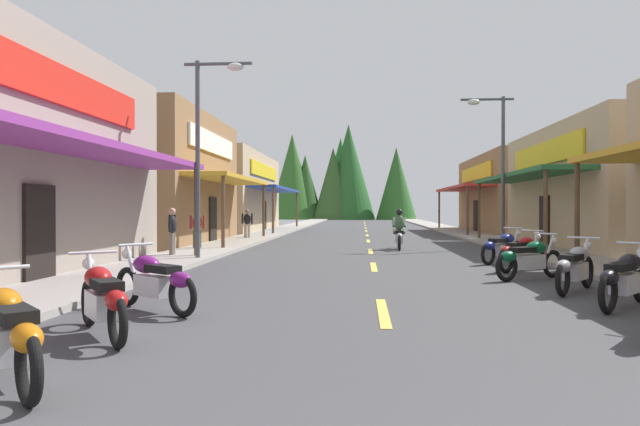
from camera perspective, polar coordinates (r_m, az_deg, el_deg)
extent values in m
cube|color=#424244|center=(31.42, 4.83, -2.50)|extent=(9.69, 92.25, 0.10)
cube|color=#9E9991|center=(31.92, -5.97, -2.26)|extent=(2.27, 92.25, 0.12)
cube|color=#9E9991|center=(32.04, 15.59, -2.27)|extent=(2.27, 92.25, 0.12)
cube|color=#E0C64C|center=(8.80, 6.42, -9.98)|extent=(0.16, 2.40, 0.01)
cube|color=#E0C64C|center=(15.37, 5.47, -5.47)|extent=(0.16, 2.40, 0.01)
cube|color=#E0C64C|center=(20.76, 5.14, -3.91)|extent=(0.16, 2.40, 0.01)
cube|color=#E0C64C|center=(27.24, 4.92, -2.85)|extent=(0.16, 2.40, 0.01)
cube|color=#E0C64C|center=(32.81, 4.80, -2.28)|extent=(0.16, 2.40, 0.01)
cube|color=#E0C64C|center=(39.00, 4.71, -1.83)|extent=(0.16, 2.40, 0.01)
cube|color=#E0C64C|center=(44.81, 4.65, -1.53)|extent=(0.16, 2.40, 0.01)
cube|color=#E0C64C|center=(51.76, 4.59, -1.25)|extent=(0.16, 2.40, 0.01)
cube|color=#E0C64C|center=(57.50, 4.55, -1.07)|extent=(0.16, 2.40, 0.01)
cube|color=#E0C64C|center=(63.55, 4.52, -0.92)|extent=(0.16, 2.40, 0.01)
cube|color=#E0C64C|center=(69.22, 4.50, -0.80)|extent=(0.16, 2.40, 0.01)
cube|color=#8C338C|center=(12.80, -23.27, 6.27)|extent=(1.80, 12.36, 0.16)
cylinder|color=brown|center=(18.04, -12.45, -0.12)|extent=(0.14, 0.14, 2.82)
cube|color=red|center=(13.43, -26.55, 12.30)|extent=(0.10, 9.62, 0.90)
cube|color=black|center=(13.17, -26.57, -1.97)|extent=(0.08, 1.10, 2.10)
cube|color=olive|center=(27.43, -19.51, 3.21)|extent=(8.49, 10.17, 5.82)
cube|color=gold|center=(25.79, -8.97, 3.39)|extent=(1.80, 9.15, 0.16)
cylinder|color=brown|center=(21.34, -9.81, -0.02)|extent=(0.14, 0.14, 2.82)
cylinder|color=brown|center=(29.91, -5.74, 0.14)|extent=(0.14, 0.14, 2.82)
cube|color=white|center=(26.13, -10.78, 6.96)|extent=(0.10, 7.12, 0.90)
cube|color=black|center=(25.98, -10.81, -0.72)|extent=(0.08, 1.10, 2.10)
cube|color=tan|center=(40.12, -10.97, 2.03)|extent=(7.46, 13.96, 5.34)
cube|color=navy|center=(39.17, -4.41, 2.41)|extent=(1.80, 12.57, 0.16)
cylinder|color=brown|center=(33.03, -4.79, 0.18)|extent=(0.14, 0.14, 2.82)
cylinder|color=brown|center=(45.08, -2.37, 0.27)|extent=(0.14, 0.14, 2.82)
cube|color=yellow|center=(39.36, -5.63, 4.25)|extent=(0.10, 9.77, 0.90)
cube|color=black|center=(39.29, -5.65, -0.29)|extent=(0.08, 1.10, 2.10)
cylinder|color=brown|center=(16.75, 24.64, -0.20)|extent=(0.14, 0.14, 2.82)
cube|color=#236033|center=(24.29, 19.88, 3.54)|extent=(1.80, 10.49, 0.16)
cylinder|color=brown|center=(19.22, 21.92, -0.11)|extent=(0.14, 0.14, 2.82)
cylinder|color=brown|center=(28.99, 15.85, 0.11)|extent=(0.14, 0.14, 2.82)
cube|color=yellow|center=(24.59, 21.78, 5.63)|extent=(0.10, 8.16, 0.90)
cube|color=black|center=(24.51, 21.81, -0.82)|extent=(0.08, 1.10, 2.10)
cube|color=olive|center=(38.61, 20.11, 1.79)|extent=(6.24, 13.02, 4.96)
cube|color=#B72D28|center=(37.72, 14.22, 2.47)|extent=(1.80, 11.72, 0.16)
cylinder|color=brown|center=(32.00, 14.74, 0.15)|extent=(0.14, 0.14, 2.82)
cylinder|color=brown|center=(43.18, 12.00, 0.25)|extent=(0.14, 0.14, 2.82)
cube|color=yellow|center=(37.92, 15.48, 3.92)|extent=(0.10, 9.11, 0.90)
cube|color=black|center=(37.86, 15.50, -0.34)|extent=(0.08, 1.10, 2.10)
cylinder|color=#474C51|center=(17.32, -12.31, 5.15)|extent=(0.14, 0.14, 6.02)
cylinder|color=#474C51|center=(17.63, -10.30, 14.67)|extent=(2.06, 0.10, 0.10)
ellipsoid|color=silver|center=(17.49, -8.58, 14.46)|extent=(0.50, 0.30, 0.24)
cylinder|color=#474C51|center=(23.33, 18.09, 3.91)|extent=(0.14, 0.14, 6.00)
cylinder|color=#474C51|center=(23.54, 16.59, 11.00)|extent=(2.06, 0.10, 0.10)
ellipsoid|color=silver|center=(23.41, 15.32, 10.81)|extent=(0.50, 0.30, 0.24)
torus|color=black|center=(9.62, 27.19, -7.24)|extent=(0.50, 0.54, 0.64)
cube|color=silver|center=(10.31, 28.58, -6.27)|extent=(0.68, 0.71, 0.32)
ellipsoid|color=black|center=(10.47, 28.92, -4.41)|extent=(0.61, 0.63, 0.28)
cube|color=black|center=(10.05, 28.15, -4.85)|extent=(0.61, 0.63, 0.12)
ellipsoid|color=black|center=(9.64, 27.30, -5.85)|extent=(0.47, 0.49, 0.24)
cylinder|color=silver|center=(10.88, 29.59, -4.61)|extent=(0.29, 0.32, 0.71)
cylinder|color=silver|center=(10.74, 29.41, -2.69)|extent=(0.47, 0.43, 0.04)
torus|color=black|center=(12.54, 25.47, -5.43)|extent=(0.46, 0.57, 0.64)
torus|color=black|center=(11.11, 23.41, -6.18)|extent=(0.46, 0.57, 0.64)
cube|color=silver|center=(11.82, 24.51, -5.40)|extent=(0.64, 0.73, 0.32)
ellipsoid|color=#99999E|center=(11.98, 24.78, -3.78)|extent=(0.59, 0.64, 0.28)
cube|color=black|center=(11.55, 24.16, -4.14)|extent=(0.58, 0.65, 0.12)
ellipsoid|color=#99999E|center=(11.14, 23.49, -4.98)|extent=(0.46, 0.50, 0.24)
cylinder|color=silver|center=(12.39, 25.32, -3.97)|extent=(0.27, 0.33, 0.71)
cylinder|color=silver|center=(12.25, 25.18, -2.28)|extent=(0.51, 0.39, 0.04)
sphere|color=white|center=(12.53, 25.52, -3.00)|extent=(0.16, 0.16, 0.16)
torus|color=black|center=(14.05, 22.55, -4.78)|extent=(0.59, 0.44, 0.64)
torus|color=black|center=(12.91, 18.41, -5.23)|extent=(0.59, 0.44, 0.64)
cube|color=silver|center=(13.46, 20.57, -4.66)|extent=(0.74, 0.62, 0.32)
ellipsoid|color=#0C5933|center=(13.59, 21.12, -3.26)|extent=(0.64, 0.58, 0.28)
cube|color=black|center=(13.25, 19.88, -3.53)|extent=(0.65, 0.56, 0.12)
ellipsoid|color=#0C5933|center=(12.93, 18.57, -4.20)|extent=(0.50, 0.44, 0.24)
cylinder|color=silver|center=(13.92, 22.22, -3.47)|extent=(0.34, 0.26, 0.71)
cylinder|color=silver|center=(13.81, 21.92, -1.96)|extent=(0.36, 0.52, 0.04)
sphere|color=white|center=(14.04, 22.63, -2.62)|extent=(0.16, 0.16, 0.16)
torus|color=black|center=(15.86, 21.17, -4.17)|extent=(0.53, 0.52, 0.64)
torus|color=black|center=(14.56, 18.35, -4.58)|extent=(0.53, 0.52, 0.64)
cube|color=silver|center=(15.20, 19.82, -4.07)|extent=(0.69, 0.69, 0.32)
ellipsoid|color=#A51414|center=(15.35, 20.20, -2.83)|extent=(0.62, 0.62, 0.28)
cube|color=black|center=(14.96, 19.35, -3.07)|extent=(0.62, 0.62, 0.12)
ellipsoid|color=#A51414|center=(14.59, 18.46, -3.67)|extent=(0.48, 0.48, 0.24)
cylinder|color=silver|center=(15.72, 20.95, -3.01)|extent=(0.31, 0.30, 0.71)
cylinder|color=silver|center=(15.60, 20.74, -1.67)|extent=(0.45, 0.45, 0.04)
sphere|color=white|center=(15.85, 21.23, -2.26)|extent=(0.16, 0.16, 0.16)
torus|color=black|center=(17.68, 19.40, -3.69)|extent=(0.53, 0.52, 0.64)
torus|color=black|center=(16.41, 16.70, -4.00)|extent=(0.53, 0.52, 0.64)
cube|color=silver|center=(17.03, 18.10, -3.57)|extent=(0.70, 0.69, 0.32)
ellipsoid|color=navy|center=(17.18, 18.46, -2.47)|extent=(0.63, 0.62, 0.28)
cube|color=black|center=(16.81, 17.65, -2.67)|extent=(0.63, 0.62, 0.12)
ellipsoid|color=navy|center=(16.44, 16.80, -3.19)|extent=(0.48, 0.48, 0.24)
cylinder|color=silver|center=(17.54, 19.19, -2.64)|extent=(0.31, 0.30, 0.71)
cylinder|color=silver|center=(17.43, 18.99, -1.44)|extent=(0.44, 0.46, 0.04)
sphere|color=white|center=(17.67, 19.46, -1.97)|extent=(0.16, 0.16, 0.16)
torus|color=black|center=(5.26, -27.48, -13.73)|extent=(0.52, 0.53, 0.64)
cube|color=silver|center=(5.95, -29.12, -11.26)|extent=(0.69, 0.70, 0.32)
ellipsoid|color=#BF660C|center=(6.09, -29.51, -7.94)|extent=(0.62, 0.62, 0.28)
cube|color=black|center=(5.66, -28.64, -8.99)|extent=(0.62, 0.62, 0.12)
ellipsoid|color=#BF660C|center=(5.25, -27.62, -11.17)|extent=(0.48, 0.48, 0.24)
torus|color=black|center=(8.33, -22.39, -8.42)|extent=(0.47, 0.57, 0.64)
torus|color=black|center=(6.89, -19.87, -10.29)|extent=(0.47, 0.57, 0.64)
cube|color=silver|center=(7.60, -21.26, -8.67)|extent=(0.65, 0.72, 0.32)
ellipsoid|color=#A51414|center=(7.75, -21.59, -6.11)|extent=(0.60, 0.64, 0.28)
cube|color=black|center=(7.32, -20.83, -6.81)|extent=(0.59, 0.64, 0.12)
ellipsoid|color=#A51414|center=(6.90, -19.98, -8.34)|extent=(0.46, 0.49, 0.24)
cylinder|color=silver|center=(8.16, -22.22, -6.27)|extent=(0.28, 0.33, 0.71)
cylinder|color=silver|center=(8.01, -22.06, -3.73)|extent=(0.50, 0.40, 0.04)
sphere|color=white|center=(8.30, -22.45, -4.77)|extent=(0.16, 0.16, 0.16)
torus|color=black|center=(9.80, -18.94, -7.06)|extent=(0.57, 0.46, 0.64)
torus|color=black|center=(8.56, -13.79, -8.16)|extent=(0.57, 0.46, 0.64)
cube|color=silver|center=(9.16, -16.54, -7.09)|extent=(0.73, 0.64, 0.32)
ellipsoid|color=#721972|center=(9.29, -17.22, -4.99)|extent=(0.64, 0.59, 0.28)
cube|color=black|center=(8.92, -15.67, -5.48)|extent=(0.65, 0.58, 0.12)
ellipsoid|color=#721972|center=(8.57, -13.99, -6.60)|extent=(0.50, 0.45, 0.24)
cylinder|color=silver|center=(9.65, -18.55, -5.21)|extent=(0.33, 0.27, 0.71)
cylinder|color=silver|center=(9.52, -18.19, -3.05)|extent=(0.39, 0.51, 0.04)
sphere|color=white|center=(9.77, -19.04, -3.96)|extent=(0.16, 0.16, 0.16)
torus|color=black|center=(22.72, 8.00, -2.73)|extent=(0.13, 0.64, 0.64)
torus|color=black|center=(21.22, 8.07, -2.96)|extent=(0.13, 0.64, 0.64)
cube|color=silver|center=(21.96, 8.03, -2.64)|extent=(0.31, 0.71, 0.32)
ellipsoid|color=#99999E|center=(22.15, 8.03, -1.78)|extent=(0.35, 0.58, 0.28)
cube|color=black|center=(21.70, 8.04, -1.93)|extent=(0.31, 0.61, 0.12)
ellipsoid|color=#99999E|center=(21.26, 8.06, -2.34)|extent=(0.26, 0.45, 0.24)
cylinder|color=silver|center=(22.57, 8.01, -1.92)|extent=(0.08, 0.37, 0.71)
cylinder|color=silver|center=(22.44, 8.01, -0.98)|extent=(0.60, 0.07, 0.04)
sphere|color=white|center=(22.72, 8.00, -1.39)|extent=(0.16, 0.16, 0.16)
ellipsoid|color=#3F593F|center=(21.79, 8.04, -0.95)|extent=(0.40, 0.40, 0.64)
sphere|color=black|center=(21.83, 8.04, 0.10)|extent=(0.24, 0.24, 0.24)
cylinder|color=#3F593F|center=(21.97, 7.62, -1.85)|extent=(0.16, 0.43, 0.24)
cylinder|color=#3F593F|center=(22.09, 7.49, -0.93)|extent=(0.13, 0.51, 0.40)
cylinder|color=#3F593F|center=(21.97, 8.45, -1.85)|extent=(0.16, 0.43, 0.24)
cylinder|color=#3F593F|center=(22.09, 8.57, -0.93)|extent=(0.13, 0.51, 0.40)
cylinder|color=#B2A599|center=(28.46, -7.58, -1.94)|extent=(0.14, 0.14, 0.77)
cylinder|color=#B2A599|center=(28.42, -7.22, -1.94)|extent=(0.14, 0.14, 0.77)
ellipsoid|color=black|center=(28.42, -7.40, -0.61)|extent=(0.37, 0.27, 0.55)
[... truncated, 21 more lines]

